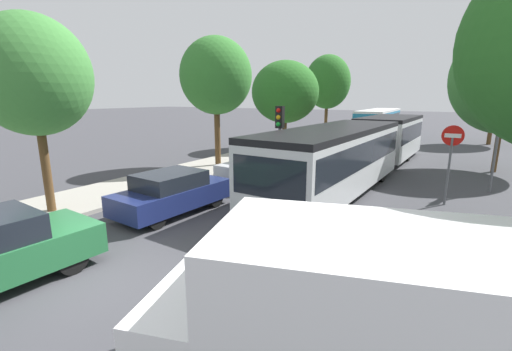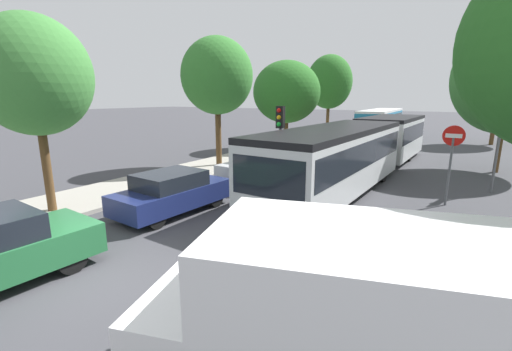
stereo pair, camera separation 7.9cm
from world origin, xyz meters
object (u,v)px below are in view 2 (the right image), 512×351
object	(u,v)px
articulated_bus	(363,145)
traffic_light	(280,128)
white_van	(368,322)
city_bus_rear	(381,120)
tree_left_far	(287,94)
tree_right_mid	(510,80)
direction_sign_post	(501,129)
queued_car_navy	(172,192)
tree_left_distant	(330,83)
tree_right_far	(500,84)
queued_car_white	(305,151)
tree_left_mid	(217,78)
no_entry_sign	(452,153)
queued_car_red	(332,142)
queued_car_silver	(262,165)
tree_left_near	(33,79)

from	to	relation	value
articulated_bus	traffic_light	bearing A→B (deg)	-29.36
white_van	city_bus_rear	bearing A→B (deg)	-94.97
tree_left_far	tree_right_mid	distance (m)	12.91
traffic_light	direction_sign_post	xyz separation A→B (m)	(7.67, 3.74, 0.05)
queued_car_navy	city_bus_rear	bearing A→B (deg)	3.57
tree_left_distant	tree_right_far	xyz separation A→B (m)	(12.86, 2.82, -0.25)
city_bus_rear	tree_left_distant	world-z (taller)	tree_left_distant
queued_car_white	city_bus_rear	bearing A→B (deg)	4.24
queued_car_white	tree_left_mid	distance (m)	6.30
tree_left_mid	tree_right_far	bearing A→B (deg)	55.65
traffic_light	tree_left_mid	world-z (taller)	tree_left_mid
articulated_bus	no_entry_sign	bearing A→B (deg)	52.64
queued_car_red	white_van	world-z (taller)	white_van
queued_car_silver	queued_car_red	xyz separation A→B (m)	(-0.26, 9.86, -0.07)
white_van	traffic_light	world-z (taller)	traffic_light
queued_car_silver	queued_car_white	world-z (taller)	queued_car_white
white_van	no_entry_sign	xyz separation A→B (m)	(0.27, 9.86, 0.64)
direction_sign_post	tree_right_mid	xyz separation A→B (m)	(0.35, 4.72, 1.99)
city_bus_rear	tree_right_far	world-z (taller)	tree_right_far
tree_left_distant	tree_left_mid	bearing A→B (deg)	-90.40
queued_car_silver	tree_left_distant	distance (m)	18.46
queued_car_navy	queued_car_silver	world-z (taller)	queued_car_silver
tree_left_far	white_van	bearing A→B (deg)	-60.35
tree_right_mid	tree_right_far	size ratio (longest dim) A/B	0.97
no_entry_sign	tree_right_mid	world-z (taller)	tree_right_mid
queued_car_silver	tree_left_far	bearing A→B (deg)	24.82
queued_car_silver	tree_left_mid	bearing A→B (deg)	71.50
tree_right_far	queued_car_red	bearing A→B (deg)	-132.21
queued_car_red	tree_left_near	bearing A→B (deg)	172.75
tree_left_mid	tree_left_far	distance (m)	8.03
articulated_bus	tree_left_distant	bearing A→B (deg)	-151.60
tree_left_near	tree_right_mid	xyz separation A→B (m)	(12.75, 15.53, 0.26)
tree_left_near	queued_car_white	bearing A→B (deg)	73.85
articulated_bus	tree_right_mid	world-z (taller)	tree_right_mid
queued_car_white	tree_left_far	world-z (taller)	tree_left_far
direction_sign_post	tree_left_near	distance (m)	16.53
articulated_bus	queued_car_red	xyz separation A→B (m)	(-3.79, 6.31, -0.80)
queued_car_navy	tree_right_far	bearing A→B (deg)	-16.83
city_bus_rear	queued_car_navy	distance (m)	29.48
queued_car_silver	tree_right_far	world-z (taller)	tree_right_far
white_van	tree_left_mid	distance (m)	15.67
traffic_light	tree_left_near	distance (m)	8.68
queued_car_navy	white_van	size ratio (longest dim) A/B	0.76
tree_left_near	tree_right_mid	distance (m)	20.09
direction_sign_post	tree_left_mid	world-z (taller)	tree_left_mid
no_entry_sign	tree_left_distant	xyz separation A→B (m)	(-10.86, 17.19, 3.10)
tree_left_near	tree_left_far	size ratio (longest dim) A/B	0.98
white_van	direction_sign_post	bearing A→B (deg)	-114.90
tree_left_mid	tree_left_distant	xyz separation A→B (m)	(0.11, 16.16, 0.26)
queued_car_silver	white_van	world-z (taller)	white_van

